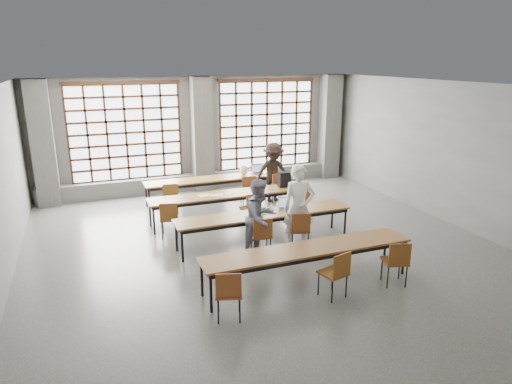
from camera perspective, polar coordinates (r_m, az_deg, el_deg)
floor at (r=10.00m, az=1.29°, el=-7.35°), size 11.00×11.00×0.00m
ceiling at (r=9.16m, az=1.44°, el=13.11°), size 11.00×11.00×0.00m
wall_back at (r=14.56m, az=-7.06°, el=7.32°), size 10.00×0.00×10.00m
wall_front at (r=5.13m, az=26.26°, el=-11.86°), size 10.00×0.00×10.00m
wall_right at (r=12.21m, az=23.63°, el=4.30°), size 0.00×11.00×11.00m
column_left at (r=13.88m, az=-25.11°, el=5.44°), size 0.60×0.55×3.50m
column_mid at (r=14.29m, az=-6.77°, el=7.15°), size 0.60×0.55×3.50m
column_right at (r=16.01m, az=9.15°, el=8.06°), size 0.60×0.55×3.50m
window_left at (r=14.08m, az=-15.96°, el=7.12°), size 3.32×0.12×3.00m
window_right at (r=15.17m, az=1.34°, el=8.37°), size 3.32×0.12×3.00m
sill_ledge at (r=14.68m, az=-6.66°, el=1.42°), size 9.80×0.35×0.50m
desk_row_a at (r=13.11m, az=-5.15°, el=1.50°), size 4.00×0.70×0.73m
desk_row_b at (r=11.59m, az=-3.57°, el=-0.48°), size 4.00×0.70×0.73m
desk_row_c at (r=10.13m, az=1.03°, el=-2.98°), size 4.00×0.70×0.73m
desk_row_d at (r=8.39m, az=6.56°, el=-7.36°), size 4.00×0.70×0.73m
chair_back_left at (r=12.25m, az=-10.64°, el=-0.42°), size 0.47×0.47×0.88m
chair_back_mid at (r=12.81m, az=-0.96°, el=0.61°), size 0.48×0.48×0.88m
chair_back_right at (r=13.11m, az=2.45°, el=0.97°), size 0.51×0.51×0.88m
chair_mid_left at (r=10.68m, az=-10.82°, el=-2.97°), size 0.50×0.51×0.88m
chair_mid_centre at (r=11.19m, az=-0.57°, el=-1.76°), size 0.47×0.47×0.88m
chair_mid_right at (r=11.72m, az=5.74°, el=-0.99°), size 0.48×0.48×0.88m
chair_front_left at (r=9.51m, az=0.71°, el=-5.12°), size 0.48×0.49×0.88m
chair_front_right at (r=9.86m, az=5.52°, el=-4.40°), size 0.53×0.53×0.88m
chair_near_left at (r=7.32m, az=-3.44°, el=-12.15°), size 0.53×0.53×0.88m
chair_near_mid at (r=8.05m, az=10.03°, el=-9.58°), size 0.51×0.51×0.88m
chair_near_right at (r=8.72m, az=17.18°, el=-7.97°), size 0.53×0.53×0.88m
student_male at (r=9.84m, az=5.38°, el=-1.95°), size 0.78×0.61×1.88m
student_female at (r=9.53m, az=0.50°, el=-3.23°), size 1.00×0.92×1.65m
student_back at (r=13.13m, az=2.17°, el=2.46°), size 1.11×0.65×1.72m
laptop_front at (r=10.39m, az=3.75°, el=-1.76°), size 0.46×0.43×0.26m
laptop_back at (r=13.60m, az=0.22°, el=2.67°), size 0.40×0.36×0.26m
mouse at (r=10.46m, az=5.89°, el=-1.94°), size 0.10×0.08×0.04m
green_box at (r=10.14m, az=0.60°, el=-2.29°), size 0.26×0.18×0.09m
phone at (r=10.08m, az=2.19°, el=-2.64°), size 0.14×0.07×0.01m
paper_sheet_a at (r=11.45m, az=-6.51°, el=-0.41°), size 0.34×0.28×0.00m
paper_sheet_b at (r=11.44m, az=-4.93°, el=-0.39°), size 0.33×0.26×0.00m
paper_sheet_c at (r=11.60m, az=-3.11°, el=-0.12°), size 0.35×0.29×0.00m
backpack at (r=12.12m, az=3.55°, el=1.59°), size 0.32×0.20×0.40m
plastic_bag at (r=13.37m, az=-1.53°, el=2.79°), size 0.31×0.28×0.29m
red_pouch at (r=7.40m, az=-3.44°, el=-12.10°), size 0.22×0.14×0.06m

